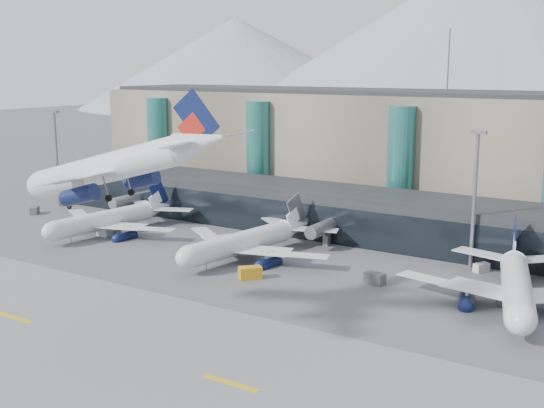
{
  "coord_description": "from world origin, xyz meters",
  "views": [
    {
      "loc": [
        64.53,
        -75.69,
        37.04
      ],
      "look_at": [
        -3.98,
        32.0,
        11.11
      ],
      "focal_mm": 45.0,
      "sensor_mm": 36.0,
      "label": 1
    }
  ],
  "objects": [
    {
      "name": "ground",
      "position": [
        0.0,
        0.0,
        0.0
      ],
      "size": [
        900.0,
        900.0,
        0.0
      ],
      "primitive_type": "plane",
      "color": "#515154",
      "rests_on": "ground"
    },
    {
      "name": "teal_towers",
      "position": [
        -14.99,
        74.01,
        14.01
      ],
      "size": [
        116.4,
        19.4,
        46.0
      ],
      "color": "#29756E",
      "rests_on": "ground"
    },
    {
      "name": "veh_a",
      "position": [
        -45.61,
        28.12,
        0.9
      ],
      "size": [
        3.29,
        1.97,
        1.8
      ],
      "primitive_type": "cube",
      "rotation": [
        0.0,
        0.0,
        -0.05
      ],
      "color": "silver",
      "rests_on": "ground"
    },
    {
      "name": "runway_markings",
      "position": [
        -0.0,
        -15.0,
        0.05
      ],
      "size": [
        128.0,
        1.0,
        0.02
      ],
      "color": "gold",
      "rests_on": "ground"
    },
    {
      "name": "veh_d",
      "position": [
        32.6,
        46.0,
        0.81
      ],
      "size": [
        2.75,
        3.23,
        1.63
      ],
      "primitive_type": "cube",
      "rotation": [
        0.0,
        0.0,
        1.04
      ],
      "color": "silver",
      "rests_on": "ground"
    },
    {
      "name": "hero_jet",
      "position": [
        1.22,
        -11.73,
        25.31
      ],
      "size": [
        34.07,
        34.28,
        11.1
      ],
      "rotation": [
        0.0,
        -0.26,
        0.11
      ],
      "color": "silver",
      "rests_on": "ground"
    },
    {
      "name": "veh_h",
      "position": [
        -0.79,
        19.79,
        1.1
      ],
      "size": [
        4.2,
        4.37,
        2.2
      ],
      "primitive_type": "cube",
      "rotation": [
        0.0,
        0.0,
        0.85
      ],
      "color": "#C38817",
      "rests_on": "ground"
    },
    {
      "name": "jet_parked_right",
      "position": [
        41.67,
        32.54,
        4.79
      ],
      "size": [
        38.03,
        39.47,
        12.67
      ],
      "rotation": [
        0.0,
        0.0,
        1.83
      ],
      "color": "silver",
      "rests_on": "ground"
    },
    {
      "name": "lightmast_mid",
      "position": [
        30.0,
        48.0,
        14.42
      ],
      "size": [
        3.0,
        1.2,
        25.6
      ],
      "color": "slate",
      "rests_on": "ground"
    },
    {
      "name": "runway_strip",
      "position": [
        0.0,
        -15.0,
        0.02
      ],
      "size": [
        400.0,
        40.0,
        0.04
      ],
      "primitive_type": "cube",
      "color": "slate",
      "rests_on": "ground"
    },
    {
      "name": "lightmast_left",
      "position": [
        -80.0,
        45.0,
        14.42
      ],
      "size": [
        3.0,
        1.2,
        25.6
      ],
      "color": "slate",
      "rests_on": "ground"
    },
    {
      "name": "veh_c",
      "position": [
        18.99,
        29.04,
        0.99
      ],
      "size": [
        3.84,
        2.5,
        1.98
      ],
      "primitive_type": "cube",
      "rotation": [
        0.0,
        0.0,
        -0.19
      ],
      "color": "#4A4A4F",
      "rests_on": "ground"
    },
    {
      "name": "concourse",
      "position": [
        -0.02,
        57.73,
        4.97
      ],
      "size": [
        170.0,
        27.0,
        10.0
      ],
      "color": "black",
      "rests_on": "ground"
    },
    {
      "name": "veh_f",
      "position": [
        -77.57,
        34.91,
        0.92
      ],
      "size": [
        3.41,
        3.69,
        1.85
      ],
      "primitive_type": "cube",
      "rotation": [
        0.0,
        0.0,
        2.23
      ],
      "color": "#4A4A4F",
      "rests_on": "ground"
    },
    {
      "name": "jet_parked_mid",
      "position": [
        -8.56,
        32.53,
        4.63
      ],
      "size": [
        37.61,
        37.85,
        12.25
      ],
      "rotation": [
        0.0,
        0.0,
        1.42
      ],
      "color": "silver",
      "rests_on": "ground"
    },
    {
      "name": "veh_b",
      "position": [
        -17.64,
        35.27,
        0.68
      ],
      "size": [
        2.13,
        2.7,
        1.36
      ],
      "primitive_type": "cube",
      "rotation": [
        0.0,
        0.0,
        1.89
      ],
      "color": "#C38817",
      "rests_on": "ground"
    },
    {
      "name": "jet_parked_left",
      "position": [
        -46.0,
        32.49,
        4.51
      ],
      "size": [
        36.85,
        36.46,
        11.92
      ],
      "rotation": [
        0.0,
        0.0,
        1.48
      ],
      "color": "silver",
      "rests_on": "ground"
    },
    {
      "name": "terminal_main",
      "position": [
        -25.0,
        90.0,
        15.44
      ],
      "size": [
        130.0,
        30.0,
        31.0
      ],
      "color": "gray",
      "rests_on": "ground"
    }
  ]
}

